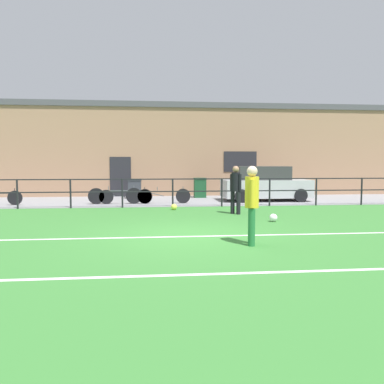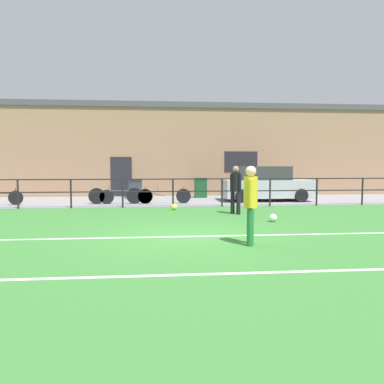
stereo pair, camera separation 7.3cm
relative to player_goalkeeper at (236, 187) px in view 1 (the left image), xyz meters
The scene contains 16 objects.
ground 4.33m from the player_goalkeeper, 119.23° to the right, with size 60.00×44.00×0.04m, color #387A33.
field_line_touchline 4.46m from the player_goalkeeper, 118.20° to the right, with size 36.00×0.11×0.00m, color white.
field_line_hash 7.29m from the player_goalkeeper, 106.56° to the right, with size 36.00×0.11×0.00m, color white.
pavement_strip 5.32m from the player_goalkeeper, 113.15° to the left, with size 48.00×5.00×0.02m, color gray.
perimeter_fence 3.11m from the player_goalkeeper, 131.63° to the left, with size 36.07×0.07×1.15m.
clubhouse_facade 8.90m from the player_goalkeeper, 103.60° to the left, with size 28.00×2.56×5.00m.
player_goalkeeper is the anchor object (origin of this frame).
player_striker 4.93m from the player_goalkeeper, 98.40° to the right, with size 0.30×0.45×1.70m.
soccer_ball_match 2.11m from the player_goalkeeper, 66.64° to the right, with size 0.24×0.24×0.24m, color white.
soccer_ball_spare 2.61m from the player_goalkeeper, 146.23° to the left, with size 0.23×0.23×0.23m, color #E5E04C.
parked_car_red 4.95m from the player_goalkeeper, 61.92° to the left, with size 3.99×1.91×1.60m.
bicycle_parked_0 5.38m from the player_goalkeeper, 138.88° to the left, with size 2.25×0.04×0.72m.
bicycle_parked_3 4.29m from the player_goalkeeper, 124.12° to the left, with size 2.29×0.04×0.74m.
bicycle_parked_4 5.72m from the player_goalkeeper, 141.80° to the left, with size 2.28×0.04×0.78m.
trash_bin_0 7.11m from the player_goalkeeper, 122.04° to the left, with size 0.66×0.56×0.96m.
trash_bin_1 6.26m from the player_goalkeeper, 94.39° to the left, with size 0.63×0.53×1.00m.
Camera 1 is at (-0.73, -8.99, 1.74)m, focal length 35.04 mm.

